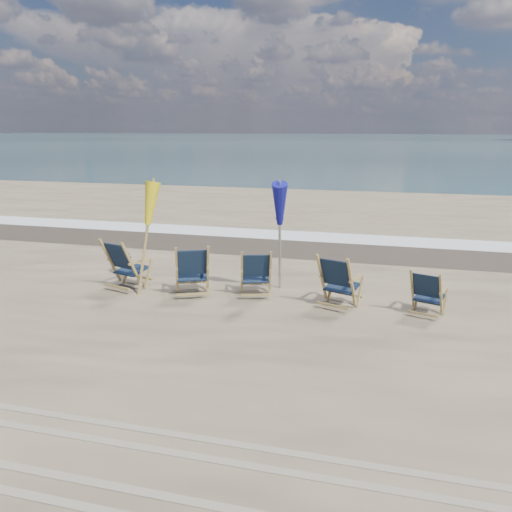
{
  "coord_description": "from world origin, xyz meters",
  "views": [
    {
      "loc": [
        2.29,
        -6.6,
        3.26
      ],
      "look_at": [
        0.0,
        2.2,
        0.9
      ],
      "focal_mm": 35.0,
      "sensor_mm": 36.0,
      "label": 1
    }
  ],
  "objects_px": {
    "beach_chair_3": "(351,285)",
    "umbrella_blue": "(280,202)",
    "beach_chair_1": "(208,270)",
    "beach_chair_4": "(441,296)",
    "umbrella_yellow": "(143,209)",
    "beach_chair_2": "(270,273)",
    "beach_chair_0": "(132,267)"
  },
  "relations": [
    {
      "from": "beach_chair_4",
      "to": "umbrella_yellow",
      "type": "distance_m",
      "value": 5.72
    },
    {
      "from": "beach_chair_0",
      "to": "beach_chair_4",
      "type": "bearing_deg",
      "value": -162.64
    },
    {
      "from": "beach_chair_1",
      "to": "beach_chair_2",
      "type": "bearing_deg",
      "value": 167.21
    },
    {
      "from": "beach_chair_1",
      "to": "beach_chair_3",
      "type": "height_order",
      "value": "beach_chair_1"
    },
    {
      "from": "beach_chair_1",
      "to": "umbrella_yellow",
      "type": "distance_m",
      "value": 1.73
    },
    {
      "from": "beach_chair_1",
      "to": "umbrella_yellow",
      "type": "xyz_separation_m",
      "value": [
        -1.27,
        -0.09,
        1.18
      ]
    },
    {
      "from": "beach_chair_1",
      "to": "beach_chair_4",
      "type": "bearing_deg",
      "value": 153.48
    },
    {
      "from": "beach_chair_1",
      "to": "beach_chair_3",
      "type": "distance_m",
      "value": 2.79
    },
    {
      "from": "beach_chair_3",
      "to": "umbrella_blue",
      "type": "bearing_deg",
      "value": -5.46
    },
    {
      "from": "beach_chair_4",
      "to": "umbrella_blue",
      "type": "relative_size",
      "value": 0.37
    },
    {
      "from": "beach_chair_0",
      "to": "beach_chair_4",
      "type": "height_order",
      "value": "beach_chair_0"
    },
    {
      "from": "beach_chair_3",
      "to": "beach_chair_4",
      "type": "xyz_separation_m",
      "value": [
        1.52,
        0.01,
        -0.09
      ]
    },
    {
      "from": "beach_chair_4",
      "to": "umbrella_yellow",
      "type": "xyz_separation_m",
      "value": [
        -5.57,
        0.08,
        1.27
      ]
    },
    {
      "from": "beach_chair_4",
      "to": "umbrella_blue",
      "type": "distance_m",
      "value": 3.37
    },
    {
      "from": "beach_chair_2",
      "to": "umbrella_blue",
      "type": "height_order",
      "value": "umbrella_blue"
    },
    {
      "from": "umbrella_yellow",
      "to": "beach_chair_4",
      "type": "bearing_deg",
      "value": -0.82
    },
    {
      "from": "beach_chair_1",
      "to": "umbrella_blue",
      "type": "xyz_separation_m",
      "value": [
        1.33,
        0.48,
        1.33
      ]
    },
    {
      "from": "beach_chair_1",
      "to": "umbrella_blue",
      "type": "bearing_deg",
      "value": 175.79
    },
    {
      "from": "beach_chair_4",
      "to": "umbrella_yellow",
      "type": "height_order",
      "value": "umbrella_yellow"
    },
    {
      "from": "beach_chair_4",
      "to": "umbrella_blue",
      "type": "height_order",
      "value": "umbrella_blue"
    },
    {
      "from": "beach_chair_0",
      "to": "umbrella_blue",
      "type": "xyz_separation_m",
      "value": [
        2.87,
        0.68,
        1.32
      ]
    },
    {
      "from": "beach_chair_1",
      "to": "beach_chair_3",
      "type": "relative_size",
      "value": 1.02
    },
    {
      "from": "beach_chair_2",
      "to": "beach_chair_4",
      "type": "distance_m",
      "value": 3.14
    },
    {
      "from": "beach_chair_4",
      "to": "beach_chair_3",
      "type": "bearing_deg",
      "value": 20.16
    },
    {
      "from": "beach_chair_0",
      "to": "beach_chair_1",
      "type": "distance_m",
      "value": 1.55
    },
    {
      "from": "beach_chair_3",
      "to": "beach_chair_1",
      "type": "bearing_deg",
      "value": 15.43
    },
    {
      "from": "beach_chair_2",
      "to": "beach_chair_0",
      "type": "bearing_deg",
      "value": -7.87
    },
    {
      "from": "beach_chair_4",
      "to": "beach_chair_1",
      "type": "bearing_deg",
      "value": 17.47
    },
    {
      "from": "beach_chair_2",
      "to": "umbrella_blue",
      "type": "xyz_separation_m",
      "value": [
        0.13,
        0.24,
        1.38
      ]
    },
    {
      "from": "beach_chair_0",
      "to": "beach_chair_2",
      "type": "xyz_separation_m",
      "value": [
        2.73,
        0.44,
        -0.06
      ]
    },
    {
      "from": "beach_chair_3",
      "to": "beach_chair_2",
      "type": "bearing_deg",
      "value": 4.18
    },
    {
      "from": "beach_chair_1",
      "to": "beach_chair_4",
      "type": "height_order",
      "value": "beach_chair_1"
    }
  ]
}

